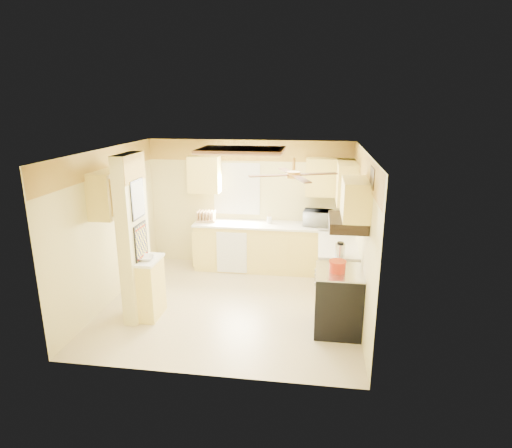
% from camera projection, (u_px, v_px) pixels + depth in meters
% --- Properties ---
extents(floor, '(4.00, 4.00, 0.00)m').
position_uv_depth(floor, '(232.00, 304.00, 7.00)').
color(floor, tan).
rests_on(floor, ground).
extents(ceiling, '(4.00, 4.00, 0.00)m').
position_uv_depth(ceiling, '(229.00, 151.00, 6.31)').
color(ceiling, white).
rests_on(ceiling, wall_back).
extents(wall_back, '(4.00, 0.00, 4.00)m').
position_uv_depth(wall_back, '(249.00, 204.00, 8.47)').
color(wall_back, '#E1D389').
rests_on(wall_back, floor).
extents(wall_front, '(4.00, 0.00, 4.00)m').
position_uv_depth(wall_front, '(197.00, 280.00, 4.85)').
color(wall_front, '#E1D389').
rests_on(wall_front, floor).
extents(wall_left, '(0.00, 3.80, 3.80)m').
position_uv_depth(wall_left, '(110.00, 226.00, 6.93)').
color(wall_left, '#E1D389').
rests_on(wall_left, floor).
extents(wall_right, '(0.00, 3.80, 3.80)m').
position_uv_depth(wall_right, '(362.00, 237.00, 6.38)').
color(wall_right, '#E1D389').
rests_on(wall_right, floor).
extents(wallpaper_border, '(4.00, 0.02, 0.40)m').
position_uv_depth(wallpaper_border, '(249.00, 151.00, 8.16)').
color(wallpaper_border, yellow).
rests_on(wallpaper_border, wall_back).
extents(partition_column, '(0.20, 0.70, 2.50)m').
position_uv_depth(partition_column, '(134.00, 239.00, 6.32)').
color(partition_column, '#E1D389').
rests_on(partition_column, floor).
extents(partition_ledge, '(0.25, 0.55, 0.90)m').
position_uv_depth(partition_ledge, '(151.00, 289.00, 6.51)').
color(partition_ledge, '#E9C866').
rests_on(partition_ledge, floor).
extents(ledge_top, '(0.28, 0.58, 0.04)m').
position_uv_depth(ledge_top, '(149.00, 260.00, 6.38)').
color(ledge_top, white).
rests_on(ledge_top, partition_ledge).
extents(lower_cabinets_back, '(3.00, 0.60, 0.90)m').
position_uv_depth(lower_cabinets_back, '(273.00, 248.00, 8.33)').
color(lower_cabinets_back, '#E9C866').
rests_on(lower_cabinets_back, floor).
extents(lower_cabinets_right, '(0.60, 1.40, 0.90)m').
position_uv_depth(lower_cabinets_right, '(337.00, 271.00, 7.22)').
color(lower_cabinets_right, '#E9C866').
rests_on(lower_cabinets_right, floor).
extents(countertop_back, '(3.04, 0.64, 0.04)m').
position_uv_depth(countertop_back, '(273.00, 225.00, 8.19)').
color(countertop_back, white).
rests_on(countertop_back, lower_cabinets_back).
extents(countertop_right, '(0.64, 1.44, 0.04)m').
position_uv_depth(countertop_right, '(338.00, 244.00, 7.09)').
color(countertop_right, white).
rests_on(countertop_right, lower_cabinets_right).
extents(dishwasher_panel, '(0.58, 0.02, 0.80)m').
position_uv_depth(dishwasher_panel, '(232.00, 253.00, 8.14)').
color(dishwasher_panel, white).
rests_on(dishwasher_panel, lower_cabinets_back).
extents(window, '(0.92, 0.02, 1.02)m').
position_uv_depth(window, '(237.00, 189.00, 8.41)').
color(window, white).
rests_on(window, wall_back).
extents(upper_cab_back_left, '(0.60, 0.35, 0.70)m').
position_uv_depth(upper_cab_back_left, '(205.00, 174.00, 8.25)').
color(upper_cab_back_left, '#E9C866').
rests_on(upper_cab_back_left, wall_back).
extents(upper_cab_back_right, '(0.90, 0.35, 0.70)m').
position_uv_depth(upper_cab_back_right, '(330.00, 177.00, 7.92)').
color(upper_cab_back_right, '#E9C866').
rests_on(upper_cab_back_right, wall_back).
extents(upper_cab_right, '(0.35, 1.00, 0.70)m').
position_uv_depth(upper_cab_right, '(347.00, 182.00, 7.43)').
color(upper_cab_right, '#E9C866').
rests_on(upper_cab_right, wall_right).
extents(upper_cab_left_wall, '(0.35, 0.75, 0.70)m').
position_uv_depth(upper_cab_left_wall, '(109.00, 194.00, 6.50)').
color(upper_cab_left_wall, '#E9C866').
rests_on(upper_cab_left_wall, wall_left).
extents(upper_cab_over_stove, '(0.35, 0.76, 0.52)m').
position_uv_depth(upper_cab_over_stove, '(356.00, 199.00, 5.69)').
color(upper_cab_over_stove, '#E9C866').
rests_on(upper_cab_over_stove, wall_right).
extents(stove, '(0.68, 0.77, 0.92)m').
position_uv_depth(stove, '(338.00, 300.00, 6.12)').
color(stove, black).
rests_on(stove, floor).
extents(range_hood, '(0.50, 0.76, 0.14)m').
position_uv_depth(range_hood, '(348.00, 223.00, 5.80)').
color(range_hood, black).
rests_on(range_hood, upper_cab_over_stove).
extents(poster_menu, '(0.02, 0.42, 0.57)m').
position_uv_depth(poster_menu, '(138.00, 199.00, 6.14)').
color(poster_menu, black).
rests_on(poster_menu, partition_column).
extents(poster_nashville, '(0.02, 0.42, 0.57)m').
position_uv_depth(poster_nashville, '(141.00, 242.00, 6.32)').
color(poster_nashville, black).
rests_on(poster_nashville, partition_column).
extents(ceiling_light_panel, '(1.35, 0.95, 0.06)m').
position_uv_depth(ceiling_light_panel, '(242.00, 150.00, 6.79)').
color(ceiling_light_panel, brown).
rests_on(ceiling_light_panel, ceiling).
extents(ceiling_fan, '(1.15, 1.15, 0.26)m').
position_uv_depth(ceiling_fan, '(294.00, 174.00, 5.57)').
color(ceiling_fan, gold).
rests_on(ceiling_fan, ceiling).
extents(vent_grate, '(0.02, 0.40, 0.25)m').
position_uv_depth(vent_grate, '(373.00, 178.00, 5.24)').
color(vent_grate, black).
rests_on(vent_grate, wall_right).
extents(microwave, '(0.56, 0.41, 0.29)m').
position_uv_depth(microwave, '(318.00, 218.00, 8.07)').
color(microwave, white).
rests_on(microwave, countertop_back).
extents(bowl, '(0.30, 0.30, 0.06)m').
position_uv_depth(bowl, '(146.00, 258.00, 6.33)').
color(bowl, white).
rests_on(bowl, ledge_top).
extents(dutch_oven, '(0.24, 0.24, 0.16)m').
position_uv_depth(dutch_oven, '(337.00, 266.00, 5.94)').
color(dutch_oven, '#B62810').
rests_on(dutch_oven, stove).
extents(kettle, '(0.15, 0.15, 0.23)m').
position_uv_depth(kettle, '(340.00, 250.00, 6.45)').
color(kettle, silver).
rests_on(kettle, countertop_right).
extents(dish_rack, '(0.39, 0.30, 0.21)m').
position_uv_depth(dish_rack, '(206.00, 218.00, 8.36)').
color(dish_rack, tan).
rests_on(dish_rack, countertop_back).
extents(utensil_crock, '(0.10, 0.10, 0.19)m').
position_uv_depth(utensil_crock, '(269.00, 220.00, 8.24)').
color(utensil_crock, white).
rests_on(utensil_crock, countertop_back).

